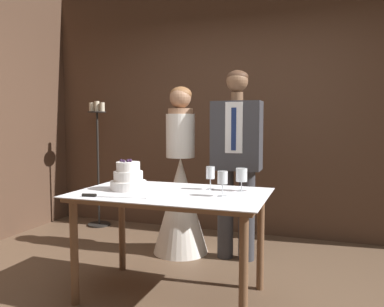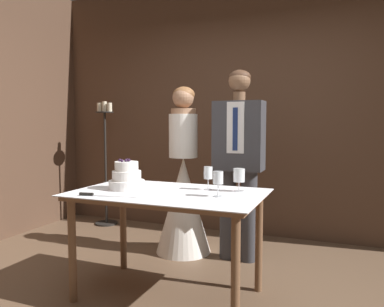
# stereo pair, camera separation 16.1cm
# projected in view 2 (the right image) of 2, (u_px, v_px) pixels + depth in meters

# --- Properties ---
(wall_back) EXTENTS (5.28, 0.12, 2.92)m
(wall_back) POSITION_uv_depth(u_px,v_px,m) (257.00, 107.00, 4.26)
(wall_back) COLOR #513828
(wall_back) RESTS_ON ground_plane
(cake_table) EXTENTS (1.38, 0.85, 0.78)m
(cake_table) POSITION_uv_depth(u_px,v_px,m) (168.00, 204.00, 2.72)
(cake_table) COLOR brown
(cake_table) RESTS_ON ground_plane
(tiered_cake) EXTENTS (0.27, 0.27, 0.23)m
(tiered_cake) POSITION_uv_depth(u_px,v_px,m) (127.00, 178.00, 2.83)
(tiered_cake) COLOR white
(tiered_cake) RESTS_ON cake_table
(cake_knife) EXTENTS (0.45, 0.10, 0.02)m
(cake_knife) POSITION_uv_depth(u_px,v_px,m) (98.00, 195.00, 2.56)
(cake_knife) COLOR silver
(cake_knife) RESTS_ON cake_table
(wine_glass_near) EXTENTS (0.07, 0.07, 0.17)m
(wine_glass_near) POSITION_uv_depth(u_px,v_px,m) (208.00, 174.00, 2.80)
(wine_glass_near) COLOR silver
(wine_glass_near) RESTS_ON cake_table
(wine_glass_middle) EXTENTS (0.07, 0.07, 0.17)m
(wine_glass_middle) POSITION_uv_depth(u_px,v_px,m) (218.00, 179.00, 2.53)
(wine_glass_middle) COLOR silver
(wine_glass_middle) RESTS_ON cake_table
(wine_glass_far) EXTENTS (0.08, 0.08, 0.17)m
(wine_glass_far) POSITION_uv_depth(u_px,v_px,m) (239.00, 176.00, 2.73)
(wine_glass_far) COLOR silver
(wine_glass_far) RESTS_ON cake_table
(bride) EXTENTS (0.54, 0.54, 1.63)m
(bride) POSITION_uv_depth(u_px,v_px,m) (183.00, 192.00, 3.69)
(bride) COLOR white
(bride) RESTS_ON ground_plane
(groom) EXTENTS (0.45, 0.25, 1.76)m
(groom) POSITION_uv_depth(u_px,v_px,m) (239.00, 155.00, 3.45)
(groom) COLOR #38383D
(groom) RESTS_ON ground_plane
(candle_stand) EXTENTS (0.28, 0.28, 1.55)m
(candle_stand) POSITION_uv_depth(u_px,v_px,m) (105.00, 164.00, 4.71)
(candle_stand) COLOR black
(candle_stand) RESTS_ON ground_plane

